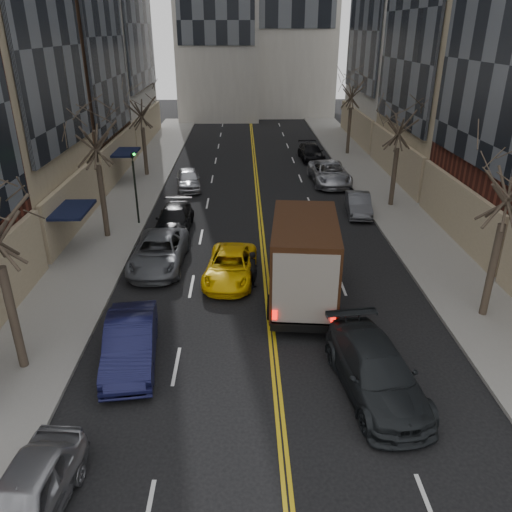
{
  "coord_description": "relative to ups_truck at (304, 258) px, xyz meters",
  "views": [
    {
      "loc": [
        -1.06,
        -6.5,
        10.92
      ],
      "look_at": [
        -0.55,
        12.49,
        2.2
      ],
      "focal_mm": 35.0,
      "sensor_mm": 36.0,
      "label": 1
    }
  ],
  "objects": [
    {
      "name": "sidewalk_left",
      "position": [
        -10.51,
        14.19,
        -1.85
      ],
      "size": [
        4.0,
        66.0,
        0.15
      ],
      "primitive_type": "cube",
      "color": "slate",
      "rests_on": "ground"
    },
    {
      "name": "sidewalk_right",
      "position": [
        7.49,
        14.19,
        -1.85
      ],
      "size": [
        4.0,
        66.0,
        0.15
      ],
      "primitive_type": "cube",
      "color": "slate",
      "rests_on": "ground"
    },
    {
      "name": "tree_lf_mid",
      "position": [
        -10.31,
        7.19,
        4.67
      ],
      "size": [
        3.2,
        3.2,
        8.91
      ],
      "color": "#382D23",
      "rests_on": "sidewalk_left"
    },
    {
      "name": "tree_lf_far",
      "position": [
        -10.31,
        20.19,
        4.1
      ],
      "size": [
        3.2,
        3.2,
        8.12
      ],
      "color": "#382D23",
      "rests_on": "sidewalk_left"
    },
    {
      "name": "tree_rt_mid",
      "position": [
        7.29,
        12.19,
        4.24
      ],
      "size": [
        3.2,
        3.2,
        8.32
      ],
      "color": "#382D23",
      "rests_on": "sidewalk_right"
    },
    {
      "name": "tree_rt_far",
      "position": [
        7.29,
        27.19,
        4.81
      ],
      "size": [
        3.2,
        3.2,
        9.11
      ],
      "color": "#382D23",
      "rests_on": "sidewalk_right"
    },
    {
      "name": "traffic_signal",
      "position": [
        -8.91,
        9.18,
        0.89
      ],
      "size": [
        0.29,
        0.26,
        4.7
      ],
      "color": "black",
      "rests_on": "sidewalk_left"
    },
    {
      "name": "ups_truck",
      "position": [
        0.0,
        0.0,
        0.0
      ],
      "size": [
        3.4,
        7.21,
        3.83
      ],
      "rotation": [
        0.0,
        0.0,
        -0.1
      ],
      "color": "black",
      "rests_on": "ground"
    },
    {
      "name": "observer_sedan",
      "position": [
        1.67,
        -6.33,
        -1.13
      ],
      "size": [
        2.96,
        5.76,
        1.6
      ],
      "rotation": [
        0.0,
        0.0,
        0.13
      ],
      "color": "black",
      "rests_on": "ground"
    },
    {
      "name": "taxi",
      "position": [
        -3.22,
        1.9,
        -1.26
      ],
      "size": [
        2.69,
        4.99,
        1.33
      ],
      "primitive_type": "imported",
      "rotation": [
        0.0,
        0.0,
        -0.1
      ],
      "color": "yellow",
      "rests_on": "ground"
    },
    {
      "name": "pedestrian",
      "position": [
        -2.15,
        1.17,
        -1.07
      ],
      "size": [
        0.62,
        0.73,
        1.72
      ],
      "primitive_type": "imported",
      "rotation": [
        0.0,
        0.0,
        1.96
      ],
      "color": "black",
      "rests_on": "ground"
    },
    {
      "name": "parked_lf_a",
      "position": [
        -7.81,
        -10.82,
        -1.2
      ],
      "size": [
        2.12,
        4.43,
        1.46
      ],
      "primitive_type": "imported",
      "rotation": [
        0.0,
        0.0,
        -0.09
      ],
      "color": "#97989E",
      "rests_on": "ground"
    },
    {
      "name": "parked_lf_b",
      "position": [
        -6.61,
        -4.49,
        -1.13
      ],
      "size": [
        2.24,
        4.99,
        1.59
      ],
      "primitive_type": "imported",
      "rotation": [
        0.0,
        0.0,
        0.12
      ],
      "color": "#111236",
      "rests_on": "ground"
    },
    {
      "name": "parked_lf_c",
      "position": [
        -6.8,
        3.41,
        -1.17
      ],
      "size": [
        2.66,
        5.52,
        1.51
      ],
      "primitive_type": "imported",
      "rotation": [
        0.0,
        0.0,
        -0.03
      ],
      "color": "#55575D",
      "rests_on": "ground"
    },
    {
      "name": "parked_lf_d",
      "position": [
        -6.61,
        8.13,
        -1.22
      ],
      "size": [
        2.04,
        4.93,
        1.42
      ],
      "primitive_type": "imported",
      "rotation": [
        0.0,
        0.0,
        -0.01
      ],
      "color": "black",
      "rests_on": "ground"
    },
    {
      "name": "parked_lf_e",
      "position": [
        -6.61,
        16.65,
        -1.2
      ],
      "size": [
        2.26,
        4.48,
        1.46
      ],
      "primitive_type": "imported",
      "rotation": [
        0.0,
        0.0,
        0.13
      ],
      "color": "#A8AAB0",
      "rests_on": "ground"
    },
    {
      "name": "parked_rt_a",
      "position": [
        4.79,
        10.78,
        -1.26
      ],
      "size": [
        1.82,
        4.15,
        1.33
      ],
      "primitive_type": "imported",
      "rotation": [
        0.0,
        0.0,
        -0.11
      ],
      "color": "#46484D",
      "rests_on": "ground"
    },
    {
      "name": "parked_rt_b",
      "position": [
        4.05,
        17.75,
        -1.12
      ],
      "size": [
        2.83,
        5.9,
        1.62
      ],
      "primitive_type": "imported",
      "rotation": [
        0.0,
        0.0,
        0.02
      ],
      "color": "#B0B1B8",
      "rests_on": "ground"
    },
    {
      "name": "parked_rt_c",
      "position": [
        3.59,
        25.18,
        -1.24
      ],
      "size": [
        2.2,
        4.86,
        1.38
      ],
      "primitive_type": "imported",
      "rotation": [
        0.0,
        0.0,
        0.06
      ],
      "color": "black",
      "rests_on": "ground"
    }
  ]
}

